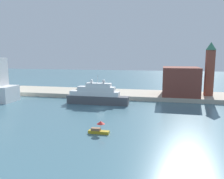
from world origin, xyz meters
name	(u,v)px	position (x,y,z in m)	size (l,w,h in m)	color
ground	(100,108)	(0.00, 0.00, 0.00)	(400.00, 400.00, 0.00)	slate
quay_dock	(115,94)	(0.00, 25.94, 0.85)	(110.00, 19.87, 1.71)	#B7AD99
large_yacht	(97,96)	(-3.26, 6.85, 3.24)	(23.56, 3.97, 10.95)	#4C4C51
small_motorboat	(99,129)	(6.43, -24.60, 1.15)	(4.98, 1.97, 3.06)	#B7991E
harbor_building	(180,81)	(28.22, 23.98, 7.57)	(14.62, 15.26, 11.72)	brown
bell_tower	(210,67)	(39.68, 25.65, 13.56)	(4.20, 4.20, 21.97)	brown
parked_car	(79,91)	(-15.90, 21.75, 2.32)	(4.30, 1.74, 1.42)	black
person_figure	(88,90)	(-12.28, 23.82, 2.49)	(0.36, 0.36, 1.69)	maroon
mooring_bollard	(115,94)	(1.34, 17.61, 2.14)	(0.42, 0.42, 0.86)	black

